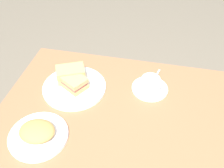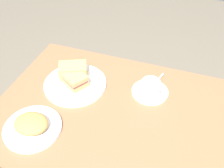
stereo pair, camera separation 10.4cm
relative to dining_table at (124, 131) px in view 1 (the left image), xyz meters
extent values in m
cube|color=#966341|center=(0.00, 0.00, 0.11)|extent=(1.07, 0.73, 0.03)
cylinder|color=#8E634A|center=(-0.46, 0.30, -0.26)|extent=(0.06, 0.06, 0.70)
cylinder|color=#8E634A|center=(0.46, 0.30, -0.26)|extent=(0.06, 0.06, 0.70)
cylinder|color=white|center=(-0.25, 0.10, 0.13)|extent=(0.29, 0.29, 0.01)
cube|color=tan|center=(-0.25, 0.09, 0.15)|extent=(0.14, 0.13, 0.02)
cube|color=#934D4C|center=(-0.25, 0.09, 0.17)|extent=(0.13, 0.12, 0.01)
cube|color=tan|center=(-0.25, 0.09, 0.18)|extent=(0.14, 0.13, 0.02)
cube|color=tan|center=(-0.28, 0.14, 0.15)|extent=(0.15, 0.13, 0.03)
cube|color=#CED06A|center=(-0.28, 0.14, 0.17)|extent=(0.14, 0.12, 0.01)
cube|color=tan|center=(-0.28, 0.14, 0.19)|extent=(0.15, 0.13, 0.03)
cylinder|color=white|center=(0.09, 0.16, 0.13)|extent=(0.16, 0.16, 0.01)
cylinder|color=white|center=(0.09, 0.16, 0.16)|extent=(0.08, 0.08, 0.06)
cylinder|color=#B26F45|center=(0.09, 0.16, 0.19)|extent=(0.07, 0.07, 0.01)
torus|color=white|center=(0.13, 0.14, 0.16)|extent=(0.04, 0.03, 0.04)
cube|color=silver|center=(0.11, 0.26, 0.14)|extent=(0.02, 0.08, 0.00)
ellipsoid|color=silver|center=(0.10, 0.22, 0.14)|extent=(0.02, 0.03, 0.01)
cylinder|color=white|center=(-0.30, -0.19, 0.13)|extent=(0.23, 0.23, 0.01)
ellipsoid|color=tan|center=(-0.30, -0.19, 0.16)|extent=(0.14, 0.11, 0.04)
camera|label=1|loc=(0.09, -0.69, 0.93)|focal=40.84mm
camera|label=2|loc=(0.19, -0.67, 0.93)|focal=40.84mm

